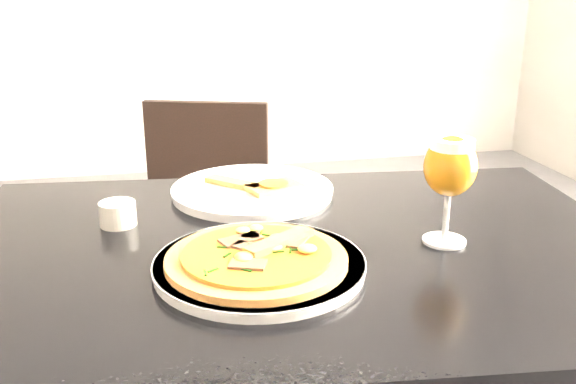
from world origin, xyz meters
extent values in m
cube|color=black|center=(0.23, 0.01, 0.73)|extent=(1.28, 0.92, 0.03)
cylinder|color=black|center=(-0.27, 0.40, 0.36)|extent=(0.05, 0.05, 0.72)
cylinder|color=black|center=(0.81, 0.29, 0.36)|extent=(0.05, 0.05, 0.72)
cube|color=black|center=(0.11, 0.72, 0.41)|extent=(0.49, 0.49, 0.04)
cylinder|color=black|center=(-0.09, 0.62, 0.20)|extent=(0.03, 0.03, 0.40)
cylinder|color=black|center=(0.21, 0.52, 0.20)|extent=(0.03, 0.03, 0.40)
cylinder|color=black|center=(0.01, 0.91, 0.20)|extent=(0.03, 0.03, 0.40)
cylinder|color=black|center=(0.31, 0.82, 0.20)|extent=(0.03, 0.03, 0.40)
cube|color=black|center=(0.16, 0.88, 0.64)|extent=(0.36, 0.14, 0.39)
cylinder|color=white|center=(0.16, -0.08, 0.76)|extent=(0.39, 0.39, 0.02)
cylinder|color=#8F5C22|center=(0.15, -0.09, 0.77)|extent=(0.28, 0.28, 0.01)
cylinder|color=#B43F0F|center=(0.15, -0.09, 0.78)|extent=(0.23, 0.23, 0.01)
cube|color=#4A3120|center=(0.18, -0.09, 0.79)|extent=(0.06, 0.03, 0.00)
cube|color=#4A3120|center=(0.17, -0.04, 0.79)|extent=(0.04, 0.06, 0.00)
cube|color=#4A3120|center=(0.10, -0.05, 0.79)|extent=(0.06, 0.06, 0.00)
cube|color=#4A3120|center=(0.13, -0.11, 0.79)|extent=(0.06, 0.06, 0.00)
cube|color=#4A3120|center=(0.17, -0.14, 0.79)|extent=(0.04, 0.06, 0.00)
ellipsoid|color=#EDD74D|center=(0.17, -0.08, 0.79)|extent=(0.03, 0.03, 0.01)
ellipsoid|color=#EDD74D|center=(0.17, -0.02, 0.79)|extent=(0.03, 0.03, 0.01)
ellipsoid|color=#EDD74D|center=(0.14, -0.07, 0.79)|extent=(0.03, 0.03, 0.01)
ellipsoid|color=#EDD74D|center=(0.08, -0.09, 0.79)|extent=(0.03, 0.03, 0.01)
ellipsoid|color=#EDD74D|center=(0.14, -0.10, 0.79)|extent=(0.03, 0.03, 0.01)
ellipsoid|color=#EDD74D|center=(0.17, -0.16, 0.79)|extent=(0.03, 0.03, 0.01)
ellipsoid|color=#EDD74D|center=(0.17, -0.10, 0.79)|extent=(0.03, 0.03, 0.01)
cube|color=#153F0B|center=(0.16, -0.07, 0.79)|extent=(0.01, 0.02, 0.00)
cube|color=#153F0B|center=(0.15, -0.04, 0.79)|extent=(0.01, 0.02, 0.00)
cube|color=#153F0B|center=(0.11, -0.03, 0.79)|extent=(0.01, 0.02, 0.00)
cube|color=#153F0B|center=(0.13, -0.07, 0.79)|extent=(0.02, 0.01, 0.00)
cube|color=#153F0B|center=(0.09, -0.09, 0.79)|extent=(0.02, 0.00, 0.00)
cube|color=#153F0B|center=(0.14, -0.10, 0.79)|extent=(0.02, 0.01, 0.00)
cube|color=#153F0B|center=(0.13, -0.13, 0.79)|extent=(0.01, 0.02, 0.00)
cube|color=#153F0B|center=(0.14, -0.16, 0.79)|extent=(0.01, 0.02, 0.00)
cube|color=#153F0B|center=(0.16, -0.12, 0.79)|extent=(0.01, 0.02, 0.00)
cube|color=#153F0B|center=(0.20, -0.13, 0.79)|extent=(0.02, 0.01, 0.00)
cube|color=#153F0B|center=(0.17, -0.09, 0.79)|extent=(0.02, 0.01, 0.00)
cube|color=#153F0B|center=(0.20, -0.08, 0.79)|extent=(0.02, 0.01, 0.00)
cube|color=#153F0B|center=(0.21, -0.04, 0.79)|extent=(0.02, 0.01, 0.00)
cube|color=#8F5C22|center=(0.19, -0.06, 0.79)|extent=(0.12, 0.10, 0.01)
cylinder|color=white|center=(0.21, 0.28, 0.76)|extent=(0.43, 0.43, 0.02)
cube|color=#8F5C22|center=(0.17, 0.30, 0.77)|extent=(0.12, 0.11, 0.01)
cube|color=#8F5C22|center=(0.25, 0.25, 0.77)|extent=(0.13, 0.10, 0.01)
cylinder|color=#B43F0F|center=(0.25, 0.25, 0.78)|extent=(0.06, 0.06, 0.00)
cube|color=#8F5C22|center=(0.16, 0.07, 0.75)|extent=(0.10, 0.03, 0.01)
cylinder|color=beige|center=(-0.06, 0.17, 0.77)|extent=(0.07, 0.07, 0.04)
cylinder|color=gold|center=(-0.06, 0.17, 0.79)|extent=(0.06, 0.06, 0.01)
cylinder|color=silver|center=(0.49, -0.04, 0.75)|extent=(0.07, 0.07, 0.01)
cylinder|color=silver|center=(0.49, -0.04, 0.80)|extent=(0.01, 0.01, 0.08)
ellipsoid|color=#8E550D|center=(0.49, -0.04, 0.89)|extent=(0.09, 0.09, 0.10)
cylinder|color=white|center=(0.49, -0.04, 0.93)|extent=(0.07, 0.07, 0.02)
camera|label=1|loc=(0.01, -0.98, 1.19)|focal=40.00mm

